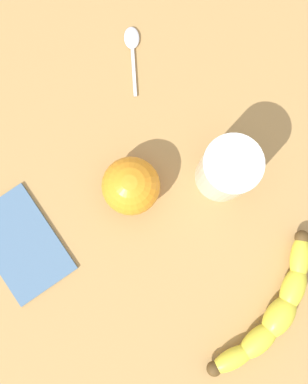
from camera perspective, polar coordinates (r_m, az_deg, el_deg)
The scene contains 6 objects.
wooden_tabletop at distance 70.93cm, azimuth 4.92°, elevation -7.64°, with size 120.00×120.00×3.00cm, color #AD8148.
banana at distance 70.10cm, azimuth 14.58°, elevation -14.28°, with size 8.72×24.64×3.93cm.
smoothie_glass at distance 65.24cm, azimuth 8.97°, elevation 2.64°, with size 7.93×7.93×11.72cm.
orange_fruit at distance 65.45cm, azimuth -2.89°, elevation 0.75°, with size 8.42×8.42×8.42cm, color orange.
teaspoon at distance 75.34cm, azimuth -2.75°, elevation 18.09°, with size 7.08×10.31×0.80cm.
folded_napkin at distance 71.63cm, azimuth -16.12°, elevation -6.24°, with size 15.42×9.97×0.60cm, color slate.
Camera 1 is at (6.35, 0.88, 72.14)cm, focal length 42.96 mm.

